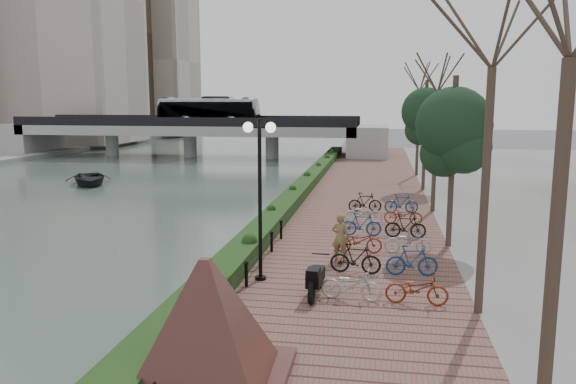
% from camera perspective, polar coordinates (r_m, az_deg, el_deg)
% --- Properties ---
extents(ground, '(220.00, 220.00, 0.00)m').
position_cam_1_polar(ground, '(15.23, -12.28, -14.47)').
color(ground, '#59595B').
rests_on(ground, ground).
extents(river_water, '(30.00, 130.00, 0.02)m').
position_cam_1_polar(river_water, '(43.44, -18.57, 0.78)').
color(river_water, '#455651').
rests_on(river_water, ground).
extents(promenade, '(8.00, 75.00, 0.50)m').
position_cam_1_polar(promenade, '(30.99, 6.82, -1.62)').
color(promenade, brown).
rests_on(promenade, ground).
extents(hedge, '(1.10, 56.00, 0.60)m').
position_cam_1_polar(hedge, '(33.66, 1.25, 0.27)').
color(hedge, '#1B3312').
rests_on(hedge, promenade).
extents(chain_fence, '(0.10, 14.10, 0.70)m').
position_cam_1_polar(chain_fence, '(16.28, -5.10, -9.49)').
color(chain_fence, black).
rests_on(chain_fence, promenade).
extents(granite_monument, '(4.95, 4.95, 2.58)m').
position_cam_1_polar(granite_monument, '(11.38, -8.32, -12.89)').
color(granite_monument, '#3F221B').
rests_on(granite_monument, promenade).
extents(lamppost, '(1.02, 0.32, 5.03)m').
position_cam_1_polar(lamppost, '(17.16, -2.90, 2.68)').
color(lamppost, black).
rests_on(lamppost, promenade).
extents(motorcycle, '(0.65, 1.77, 1.09)m').
position_cam_1_polar(motorcycle, '(16.36, 2.89, -8.67)').
color(motorcycle, black).
rests_on(motorcycle, promenade).
extents(pedestrian, '(0.69, 0.52, 1.70)m').
position_cam_1_polar(pedestrian, '(19.74, 5.33, -4.62)').
color(pedestrian, brown).
rests_on(pedestrian, promenade).
extents(bicycle_parking, '(2.40, 14.69, 1.00)m').
position_cam_1_polar(bicycle_parking, '(22.18, 9.66, -4.16)').
color(bicycle_parking, '#B1B3B6').
rests_on(bicycle_parking, promenade).
extents(street_trees, '(3.20, 37.12, 6.80)m').
position_cam_1_polar(street_trees, '(25.84, 15.37, 3.64)').
color(street_trees, '#362820').
rests_on(street_trees, promenade).
extents(bridge, '(36.00, 10.77, 6.50)m').
position_cam_1_polar(bridge, '(61.28, -9.56, 6.64)').
color(bridge, '#9D9E98').
rests_on(bridge, ground).
extents(boat, '(5.17, 5.62, 0.95)m').
position_cam_1_polar(boat, '(43.14, -19.56, 1.32)').
color(boat, black).
rests_on(boat, river_water).
extents(far_buildings, '(35.00, 38.00, 38.00)m').
position_cam_1_polar(far_buildings, '(92.31, -22.01, 14.89)').
color(far_buildings, '#AFA192').
rests_on(far_buildings, far_bank).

